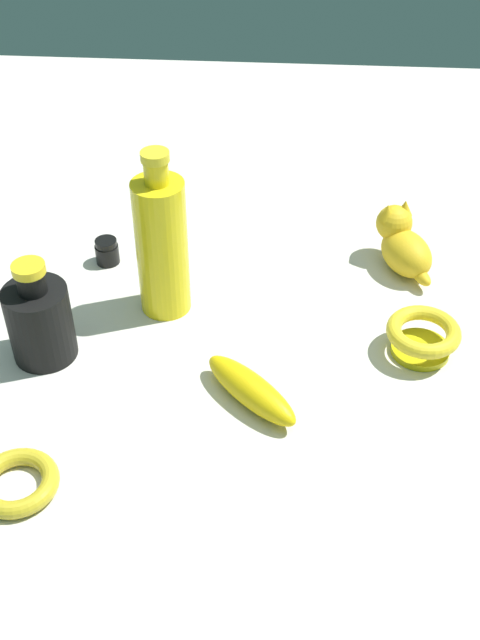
{
  "coord_description": "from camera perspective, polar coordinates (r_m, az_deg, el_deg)",
  "views": [
    {
      "loc": [
        -0.06,
        0.83,
        0.75
      ],
      "look_at": [
        0.0,
        0.0,
        0.04
      ],
      "focal_mm": 44.3,
      "sensor_mm": 36.0,
      "label": 1
    }
  ],
  "objects": [
    {
      "name": "ground",
      "position": [
        1.12,
        -0.0,
        -1.71
      ],
      "size": [
        2.0,
        2.0,
        0.0
      ],
      "primitive_type": "plane",
      "color": "silver"
    },
    {
      "name": "cat_figurine",
      "position": [
        1.27,
        11.68,
        5.45
      ],
      "size": [
        0.11,
        0.13,
        0.1
      ],
      "color": "yellow",
      "rests_on": "ground"
    },
    {
      "name": "bottle_tall",
      "position": [
        1.13,
        -5.67,
        5.44
      ],
      "size": [
        0.07,
        0.07,
        0.26
      ],
      "color": "yellow",
      "rests_on": "ground"
    },
    {
      "name": "bottle_short",
      "position": [
        1.1,
        -14.28,
        0.0
      ],
      "size": [
        0.09,
        0.09,
        0.15
      ],
      "color": "black",
      "rests_on": "ground"
    },
    {
      "name": "bangle",
      "position": [
        0.98,
        -15.81,
        -11.24
      ],
      "size": [
        0.1,
        0.1,
        0.02
      ],
      "primitive_type": "torus",
      "color": "gold",
      "rests_on": "ground"
    },
    {
      "name": "bowl",
      "position": [
        1.12,
        13.08,
        -1.22
      ],
      "size": [
        0.1,
        0.1,
        0.05
      ],
      "color": "gold",
      "rests_on": "ground"
    },
    {
      "name": "banana",
      "position": [
        1.03,
        0.79,
        -5.06
      ],
      "size": [
        0.15,
        0.14,
        0.04
      ],
      "primitive_type": "ellipsoid",
      "rotation": [
        0.0,
        0.0,
        5.52
      ],
      "color": "yellow",
      "rests_on": "ground"
    },
    {
      "name": "nail_polish_jar",
      "position": [
        1.28,
        -9.59,
        4.92
      ],
      "size": [
        0.04,
        0.04,
        0.04
      ],
      "color": "black",
      "rests_on": "ground"
    }
  ]
}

